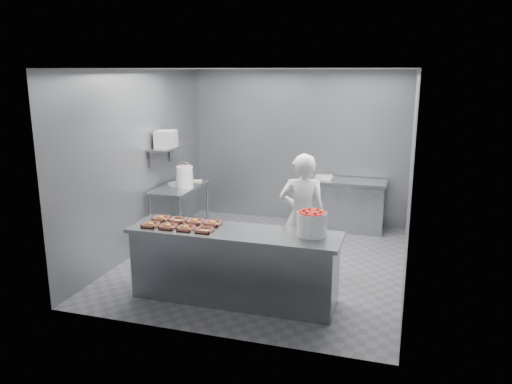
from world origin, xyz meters
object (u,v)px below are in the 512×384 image
tray_4 (161,218)px  glaze_bucket (185,176)px  back_counter (342,204)px  tray_1 (168,226)px  service_counter (234,265)px  tray_6 (195,221)px  tray_0 (150,224)px  tray_2 (186,228)px  tray_5 (178,220)px  prep_table (180,204)px  tray_7 (213,223)px  strawberry_tub (312,223)px  worker (302,216)px  appliance (166,139)px  tray_3 (204,230)px

tray_4 → glaze_bucket: glaze_bucket is taller
back_counter → tray_1: (-1.70, -3.39, 0.47)m
service_counter → tray_6: 0.75m
tray_1 → tray_4: bearing=130.4°
tray_0 → tray_1: 0.24m
tray_4 → glaze_bucket: size_ratio=0.44×
tray_2 → tray_4: bearing=149.6°
tray_5 → tray_2: bearing=-50.0°
tray_0 → tray_2: bearing=0.0°
prep_table → tray_7: tray_7 is taller
back_counter → strawberry_tub: size_ratio=4.31×
prep_table → tray_6: bearing=-59.0°
tray_6 → strawberry_tub: bearing=-1.7°
back_counter → tray_1: tray_1 is taller
service_counter → worker: size_ratio=1.52×
strawberry_tub → tray_1: bearing=-172.2°
tray_0 → tray_5: bearing=49.2°
tray_6 → tray_7: (0.24, 0.00, 0.00)m
back_counter → tray_7: tray_7 is taller
service_counter → appliance: size_ratio=7.31×
worker → tray_5: bearing=16.3°
back_counter → tray_7: (-1.22, -3.11, 0.47)m
tray_1 → tray_4: same height
tray_1 → worker: (1.44, 1.14, -0.07)m
tray_4 → appliance: 2.05m
tray_2 → tray_3: 0.24m
tray_0 → tray_2: (0.48, 0.00, 0.00)m
tray_4 → appliance: (-0.78, 1.73, 0.78)m
tray_1 → tray_7: bearing=30.4°
back_counter → appliance: 3.29m
service_counter → tray_2: 0.75m
prep_table → glaze_bucket: size_ratio=2.83×
prep_table → tray_1: bearing=-68.0°
tray_3 → glaze_bucket: (-1.22, 2.08, 0.16)m
tray_2 → tray_4: 0.56m
prep_table → back_counter: size_ratio=0.80×
prep_table → tray_0: (0.61, -2.09, 0.33)m
tray_2 → tray_3: tray_2 is taller
service_counter → tray_4: bearing=172.3°
service_counter → strawberry_tub: 1.11m
back_counter → appliance: bearing=-153.2°
worker → tray_6: bearing=21.1°
tray_3 → appliance: bearing=126.6°
tray_3 → tray_6: bearing=130.8°
tray_3 → glaze_bucket: glaze_bucket is taller
tray_6 → tray_3: bearing=-49.2°
tray_1 → glaze_bucket: (-0.73, 2.08, 0.16)m
strawberry_tub → glaze_bucket: bearing=143.4°
tray_1 → tray_7: 0.56m
tray_1 → glaze_bucket: bearing=109.5°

